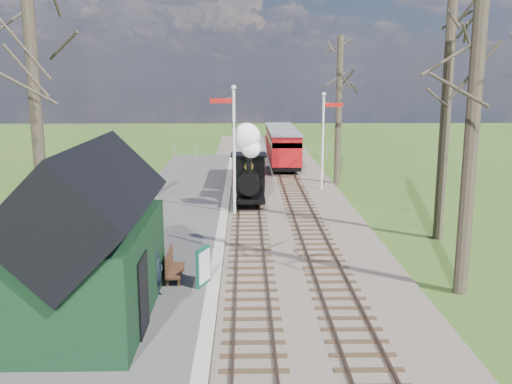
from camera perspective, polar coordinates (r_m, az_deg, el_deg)
distant_hills at (r=78.45m, az=0.09°, el=-5.35°), size 114.40×48.00×22.02m
ballast_bed at (r=33.35m, az=1.46°, el=0.17°), size 8.00×60.00×0.10m
track_near at (r=33.31m, az=-0.77°, el=0.24°), size 1.60×60.00×0.15m
track_far at (r=33.42m, az=3.69°, el=0.26°), size 1.60×60.00×0.15m
platform at (r=25.72m, az=-8.49°, el=-3.30°), size 5.00×44.00×0.20m
coping_strip at (r=25.53m, az=-3.35°, el=-3.29°), size 0.40×44.00×0.21m
station_shed at (r=15.84m, az=-16.16°, el=-4.96°), size 3.25×6.30×4.78m
semaphore_near at (r=26.83m, az=-2.36°, el=5.10°), size 1.22×0.24×6.22m
semaphore_far at (r=33.14m, az=6.83°, el=5.79°), size 1.22×0.24×5.72m
bare_trees at (r=20.86m, az=3.10°, el=7.60°), size 15.51×22.39×12.00m
fence_line at (r=47.06m, az=-0.52°, el=4.14°), size 12.60×0.08×1.00m
locomotive at (r=29.13m, az=-0.76°, el=2.32°), size 1.69×3.94×4.22m
coach at (r=35.20m, az=-0.80°, el=3.07°), size 1.97×6.75×2.07m
red_carriage_a at (r=40.16m, az=2.88°, el=4.26°), size 2.12×5.26×2.23m
red_carriage_b at (r=45.61m, az=2.40°, el=5.14°), size 2.12×5.26×2.23m
sign_board at (r=17.99m, az=-5.28°, el=-7.40°), size 0.40×0.81×1.23m
bench at (r=18.73m, az=-8.40°, el=-7.30°), size 0.47×1.61×0.92m
person at (r=17.29m, az=-9.91°, el=-7.99°), size 0.52×0.61×1.42m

